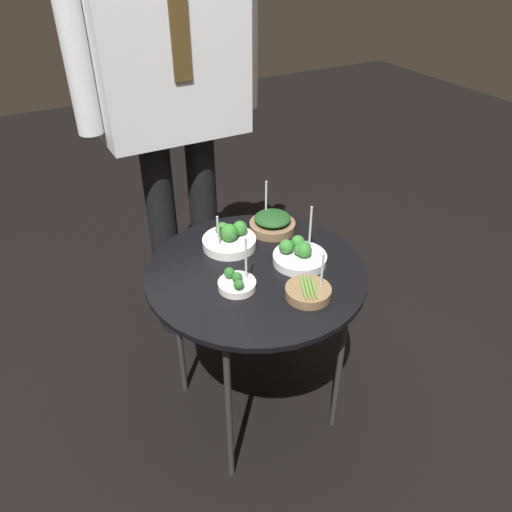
% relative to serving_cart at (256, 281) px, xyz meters
% --- Properties ---
extents(ground_plane, '(8.00, 8.00, 0.00)m').
position_rel_serving_cart_xyz_m(ground_plane, '(0.00, 0.00, -0.59)').
color(ground_plane, black).
extents(serving_cart, '(0.68, 0.68, 0.63)m').
position_rel_serving_cart_xyz_m(serving_cart, '(0.00, 0.00, 0.00)').
color(serving_cart, black).
rests_on(serving_cart, ground_plane).
extents(bowl_spinach_front_left, '(0.16, 0.16, 0.17)m').
position_rel_serving_cart_xyz_m(bowl_spinach_front_left, '(0.16, 0.18, 0.07)').
color(bowl_spinach_front_left, brown).
rests_on(bowl_spinach_front_left, serving_cart).
extents(bowl_asparagus_mid_right, '(0.13, 0.13, 0.14)m').
position_rel_serving_cart_xyz_m(bowl_asparagus_mid_right, '(0.07, -0.18, 0.06)').
color(bowl_asparagus_mid_right, brown).
rests_on(bowl_asparagus_mid_right, serving_cart).
extents(bowl_broccoli_back_right, '(0.11, 0.11, 0.16)m').
position_rel_serving_cart_xyz_m(bowl_broccoli_back_right, '(-0.09, -0.05, 0.06)').
color(bowl_broccoli_back_right, silver).
rests_on(bowl_broccoli_back_right, serving_cart).
extents(bowl_broccoli_front_right, '(0.17, 0.17, 0.13)m').
position_rel_serving_cart_xyz_m(bowl_broccoli_front_right, '(-0.01, 0.16, 0.07)').
color(bowl_broccoli_front_right, white).
rests_on(bowl_broccoli_front_right, serving_cart).
extents(bowl_broccoli_near_rim, '(0.17, 0.17, 0.18)m').
position_rel_serving_cart_xyz_m(bowl_broccoli_near_rim, '(0.14, -0.03, 0.07)').
color(bowl_broccoli_near_rim, silver).
rests_on(bowl_broccoli_near_rim, serving_cart).
extents(waiter_figure, '(0.66, 0.25, 1.78)m').
position_rel_serving_cart_xyz_m(waiter_figure, '(-0.02, 0.56, 0.54)').
color(waiter_figure, black).
rests_on(waiter_figure, ground_plane).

